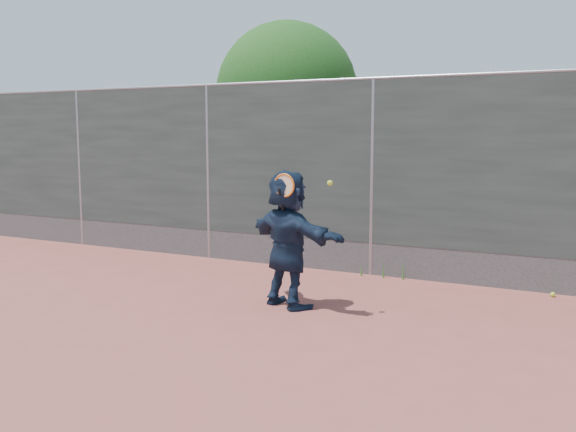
% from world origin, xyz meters
% --- Properties ---
extents(ground, '(80.00, 80.00, 0.00)m').
position_xyz_m(ground, '(0.00, 0.00, 0.00)').
color(ground, '#9E4C42').
rests_on(ground, ground).
extents(player, '(1.68, 1.10, 1.74)m').
position_xyz_m(player, '(-0.31, 1.28, 0.87)').
color(player, '#16253C').
rests_on(player, ground).
extents(ball_ground, '(0.07, 0.07, 0.07)m').
position_xyz_m(ball_ground, '(2.65, 3.31, 0.03)').
color(ball_ground, '#BAD52F').
rests_on(ball_ground, ground).
extents(fence, '(20.00, 0.06, 3.03)m').
position_xyz_m(fence, '(-0.00, 3.50, 1.58)').
color(fence, '#38423D').
rests_on(fence, ground).
extents(swing_action, '(0.77, 0.13, 0.51)m').
position_xyz_m(swing_action, '(-0.20, 1.09, 1.55)').
color(swing_action, orange).
rests_on(swing_action, ground).
extents(tree_left, '(3.15, 3.00, 4.53)m').
position_xyz_m(tree_left, '(-2.85, 6.55, 2.94)').
color(tree_left, '#382314').
rests_on(tree_left, ground).
extents(weed_clump, '(0.68, 0.07, 0.30)m').
position_xyz_m(weed_clump, '(0.29, 3.38, 0.13)').
color(weed_clump, '#387226').
rests_on(weed_clump, ground).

